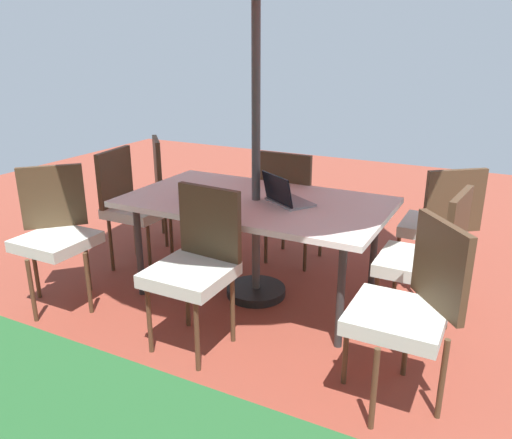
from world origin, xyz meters
name	(u,v)px	position (x,y,z in m)	size (l,w,h in m)	color
ground_plane	(256,296)	(0.00, 0.00, -0.01)	(10.00, 10.00, 0.02)	brown
dining_table	(256,206)	(0.00, 0.00, 0.70)	(1.84, 1.06, 0.75)	silver
chair_northeast	(56,230)	(1.21, 0.73, 0.55)	(0.59, 0.59, 0.98)	silver
chair_southwest	(440,222)	(-1.16, -0.68, 0.55)	(0.58, 0.58, 0.98)	silver
chair_south	(292,201)	(0.02, -0.68, 0.55)	(0.46, 0.46, 0.98)	silver
chair_southeast	(175,183)	(1.22, -0.70, 0.55)	(0.59, 0.59, 0.98)	silver
chair_east	(132,202)	(1.17, -0.04, 0.55)	(0.49, 0.48, 0.98)	silver
chair_west	(428,257)	(-1.20, 0.02, 0.55)	(0.48, 0.47, 0.98)	silver
chair_north	(196,261)	(0.03, 0.73, 0.55)	(0.46, 0.48, 0.98)	silver
chair_northwest	(409,305)	(-1.22, 0.70, 0.55)	(0.58, 0.58, 0.98)	silver
laptop	(286,197)	(-0.23, 0.00, 0.80)	(0.40, 0.38, 0.21)	gray
cup	(185,192)	(0.46, 0.21, 0.79)	(0.07, 0.07, 0.09)	#334C99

